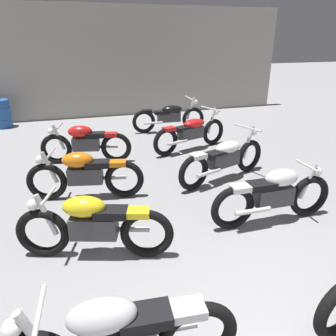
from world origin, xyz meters
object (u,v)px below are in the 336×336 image
at_px(motorcycle_right_row_1, 274,194).
at_px(motorcycle_right_row_3, 191,132).
at_px(motorcycle_right_row_2, 224,158).
at_px(motorcycle_left_row_2, 85,174).
at_px(motorcycle_left_row_1, 93,225).
at_px(motorcycle_right_row_4, 169,116).
at_px(oil_drum, 1,114).
at_px(motorcycle_left_row_3, 85,143).

height_order(motorcycle_right_row_1, motorcycle_right_row_3, motorcycle_right_row_3).
distance_m(motorcycle_right_row_1, motorcycle_right_row_3, 3.49).
bearing_deg(motorcycle_right_row_2, motorcycle_left_row_2, -179.75).
relative_size(motorcycle_left_row_1, motorcycle_right_row_2, 0.91).
relative_size(motorcycle_left_row_1, motorcycle_right_row_1, 0.97).
xyz_separation_m(motorcycle_left_row_2, motorcycle_right_row_4, (2.65, 3.65, -0.01)).
distance_m(motorcycle_left_row_1, motorcycle_right_row_2, 3.10).
bearing_deg(motorcycle_right_row_3, motorcycle_right_row_4, 90.09).
relative_size(motorcycle_right_row_2, oil_drum, 2.46).
xyz_separation_m(motorcycle_left_row_2, motorcycle_right_row_1, (2.61, -1.61, 0.00)).
height_order(motorcycle_left_row_3, motorcycle_right_row_3, motorcycle_right_row_3).
distance_m(motorcycle_right_row_1, motorcycle_right_row_2, 1.62).
xyz_separation_m(motorcycle_right_row_3, oil_drum, (-4.80, 3.73, -0.03)).
bearing_deg(oil_drum, motorcycle_right_row_3, -37.87).
bearing_deg(motorcycle_left_row_3, oil_drum, 120.43).
height_order(motorcycle_left_row_3, motorcycle_right_row_4, motorcycle_right_row_4).
bearing_deg(motorcycle_right_row_1, motorcycle_left_row_1, -178.97).
bearing_deg(oil_drum, motorcycle_left_row_1, -73.66).
bearing_deg(motorcycle_right_row_1, motorcycle_left_row_3, 126.39).
bearing_deg(motorcycle_left_row_3, motorcycle_right_row_2, -35.15).
xyz_separation_m(motorcycle_right_row_3, motorcycle_right_row_4, (-0.00, 1.76, 0.00)).
height_order(motorcycle_right_row_3, motorcycle_right_row_4, same).
distance_m(motorcycle_right_row_3, motorcycle_right_row_4, 1.76).
xyz_separation_m(motorcycle_left_row_2, motorcycle_right_row_2, (2.61, 0.01, -0.01)).
distance_m(motorcycle_left_row_3, motorcycle_right_row_1, 4.18).
height_order(motorcycle_right_row_2, oil_drum, motorcycle_right_row_2).
xyz_separation_m(motorcycle_left_row_3, motorcycle_right_row_4, (2.52, 1.90, -0.01)).
bearing_deg(oil_drum, motorcycle_left_row_3, -59.57).
relative_size(motorcycle_right_row_1, motorcycle_right_row_4, 0.91).
height_order(motorcycle_left_row_2, motorcycle_right_row_3, motorcycle_right_row_3).
bearing_deg(motorcycle_left_row_1, oil_drum, 106.34).
distance_m(motorcycle_left_row_2, oil_drum, 6.01).
height_order(motorcycle_left_row_1, oil_drum, motorcycle_left_row_1).
bearing_deg(motorcycle_right_row_3, motorcycle_right_row_2, -91.51).
distance_m(motorcycle_left_row_1, motorcycle_right_row_3, 4.43).
bearing_deg(motorcycle_right_row_1, motorcycle_right_row_2, 89.99).
relative_size(motorcycle_left_row_1, motorcycle_right_row_4, 0.88).
relative_size(motorcycle_left_row_1, motorcycle_right_row_3, 0.91).
distance_m(motorcycle_right_row_1, motorcycle_right_row_4, 5.26).
relative_size(motorcycle_left_row_2, motorcycle_right_row_4, 0.90).
bearing_deg(motorcycle_left_row_3, motorcycle_right_row_1, -53.61).
height_order(motorcycle_left_row_3, oil_drum, motorcycle_left_row_3).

